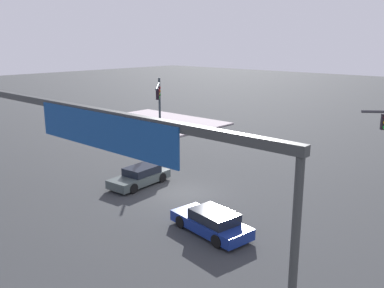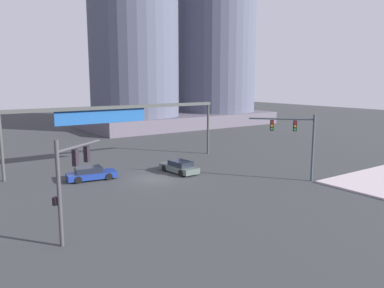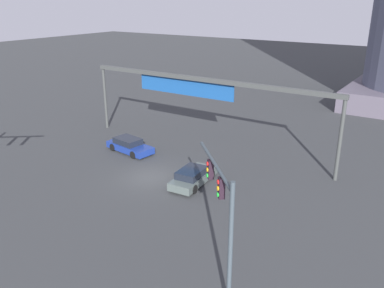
# 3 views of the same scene
# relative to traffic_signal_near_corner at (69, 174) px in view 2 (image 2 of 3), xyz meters

# --- Properties ---
(ground_plane) EXTENTS (199.41, 199.41, 0.00)m
(ground_plane) POSITION_rel_traffic_signal_near_corner_xyz_m (10.50, 9.03, -3.81)
(ground_plane) COLOR #323436
(traffic_signal_near_corner) EXTENTS (3.69, 2.74, 5.86)m
(traffic_signal_near_corner) POSITION_rel_traffic_signal_near_corner_xyz_m (0.00, 0.00, 0.00)
(traffic_signal_near_corner) COLOR #39383D
(traffic_signal_near_corner) RESTS_ON ground
(traffic_signal_opposite_side) EXTENTS (4.11, 4.23, 6.00)m
(traffic_signal_opposite_side) POSITION_rel_traffic_signal_near_corner_xyz_m (20.61, 1.41, 0.41)
(traffic_signal_opposite_side) COLOR #343F46
(traffic_signal_opposite_side) RESTS_ON ground
(overhead_sign_gantry) EXTENTS (23.38, 0.43, 6.37)m
(overhead_sign_gantry) POSITION_rel_traffic_signal_near_corner_xyz_m (10.01, 16.11, 1.60)
(overhead_sign_gantry) COLOR #3B3E3D
(overhead_sign_gantry) RESTS_ON ground
(sedan_car_approaching) EXTENTS (2.07, 4.47, 1.21)m
(sedan_car_approaching) POSITION_rel_traffic_signal_near_corner_xyz_m (13.67, 9.76, -3.24)
(sedan_car_approaching) COLOR #485250
(sedan_car_approaching) RESTS_ON ground
(sedan_car_waiting_far) EXTENTS (4.59, 2.36, 1.21)m
(sedan_car_waiting_far) POSITION_rel_traffic_signal_near_corner_xyz_m (5.58, 12.11, -3.23)
(sedan_car_waiting_far) COLOR navy
(sedan_car_waiting_far) RESTS_ON ground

